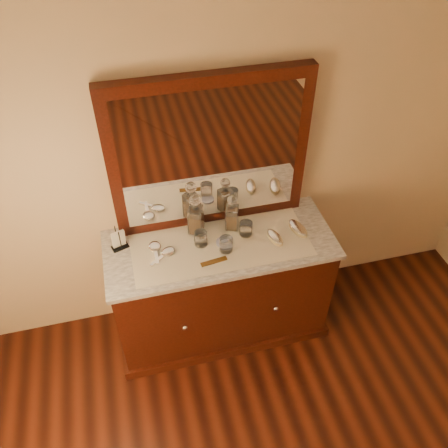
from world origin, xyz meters
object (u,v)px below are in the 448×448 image
at_px(brush_far, 298,229).
at_px(decanter_right, 232,215).
at_px(mirror_frame, 210,154).
at_px(pin_dish, 223,242).
at_px(comb, 214,261).
at_px(napkin_rack, 119,240).
at_px(hand_mirror_outer, 155,248).
at_px(dresser_cabinet, 220,288).
at_px(hand_mirror_inner, 166,253).
at_px(brush_near, 275,238).
at_px(decanter_left, 196,218).

bearing_deg(brush_far, decanter_right, 160.50).
bearing_deg(mirror_frame, brush_far, -27.92).
relative_size(pin_dish, comb, 0.53).
height_order(napkin_rack, decanter_right, decanter_right).
distance_m(comb, hand_mirror_outer, 0.38).
bearing_deg(mirror_frame, dresser_cabinet, -90.00).
distance_m(comb, hand_mirror_inner, 0.30).
distance_m(napkin_rack, brush_near, 0.96).
height_order(pin_dish, decanter_left, decanter_left).
bearing_deg(hand_mirror_outer, napkin_rack, 160.00).
height_order(brush_near, hand_mirror_inner, brush_near).
relative_size(dresser_cabinet, comb, 8.62).
bearing_deg(decanter_right, brush_far, -19.50).
distance_m(dresser_cabinet, mirror_frame, 0.97).
xyz_separation_m(napkin_rack, hand_mirror_inner, (0.27, -0.13, -0.05)).
distance_m(dresser_cabinet, decanter_left, 0.59).
relative_size(mirror_frame, brush_near, 7.33).
distance_m(decanter_right, brush_near, 0.30).
distance_m(decanter_right, hand_mirror_inner, 0.48).
xyz_separation_m(pin_dish, decanter_right, (0.09, 0.13, 0.09)).
distance_m(decanter_left, hand_mirror_outer, 0.32).
distance_m(pin_dish, brush_far, 0.49).
bearing_deg(pin_dish, dresser_cabinet, 149.88).
distance_m(comb, napkin_rack, 0.60).
bearing_deg(mirror_frame, pin_dish, -86.41).
distance_m(dresser_cabinet, brush_near, 0.58).
relative_size(comb, napkin_rack, 1.07).
height_order(napkin_rack, hand_mirror_outer, napkin_rack).
bearing_deg(pin_dish, brush_near, -9.38).
xyz_separation_m(decanter_left, hand_mirror_outer, (-0.28, -0.10, -0.10)).
bearing_deg(dresser_cabinet, comb, -116.44).
bearing_deg(mirror_frame, decanter_right, -49.74).
relative_size(decanter_left, decanter_right, 1.12).
relative_size(dresser_cabinet, decanter_left, 4.81).
height_order(mirror_frame, brush_near, mirror_frame).
distance_m(decanter_right, hand_mirror_outer, 0.52).
relative_size(dresser_cabinet, pin_dish, 16.28).
xyz_separation_m(brush_near, hand_mirror_outer, (-0.74, 0.10, -0.01)).
height_order(comb, decanter_left, decanter_left).
relative_size(pin_dish, hand_mirror_outer, 0.44).
xyz_separation_m(dresser_cabinet, mirror_frame, (0.00, 0.25, 0.94)).
xyz_separation_m(mirror_frame, decanter_right, (0.11, -0.13, -0.40)).
xyz_separation_m(pin_dish, hand_mirror_outer, (-0.42, 0.05, 0.00)).
height_order(mirror_frame, hand_mirror_inner, mirror_frame).
xyz_separation_m(mirror_frame, hand_mirror_inner, (-0.34, -0.26, -0.49)).
height_order(dresser_cabinet, decanter_right, decanter_right).
height_order(comb, brush_far, brush_far).
relative_size(mirror_frame, napkin_rack, 7.88).
xyz_separation_m(napkin_rack, hand_mirror_outer, (0.21, -0.08, -0.05)).
bearing_deg(hand_mirror_outer, dresser_cabinet, -5.75).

